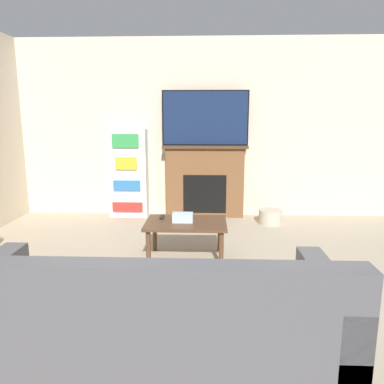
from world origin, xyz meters
The scene contains 9 objects.
wall_back centered at (0.00, 4.54, 1.35)m, with size 6.38×0.06×2.70m.
fireplace centered at (0.18, 4.40, 0.56)m, with size 1.29×0.28×1.11m.
tv centered at (0.18, 4.38, 1.52)m, with size 1.29×0.03×0.81m.
couch centered at (-0.12, 0.68, 0.28)m, with size 2.23×0.93×0.86m.
coffee_table centered at (-0.01, 2.60, 0.36)m, with size 0.88×0.60×0.42m.
tissue_box centered at (-0.05, 2.59, 0.47)m, with size 0.22×0.12×0.10m.
remote_control centered at (-0.29, 2.75, 0.43)m, with size 0.04×0.15×0.02m.
bookshelf centered at (-1.01, 4.37, 0.68)m, with size 0.59×0.29×1.35m.
storage_basket centered at (1.14, 4.01, 0.10)m, with size 0.34×0.34×0.21m.
Camera 1 is at (0.22, -1.31, 1.55)m, focal length 35.00 mm.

